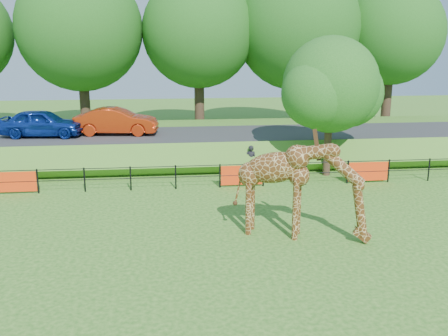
{
  "coord_description": "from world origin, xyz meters",
  "views": [
    {
      "loc": [
        -0.28,
        -13.7,
        6.46
      ],
      "look_at": [
        1.7,
        3.73,
        2.0
      ],
      "focal_mm": 40.0,
      "sensor_mm": 36.0,
      "label": 1
    }
  ],
  "objects_px": {
    "car_blue": "(42,123)",
    "tree_east": "(332,88)",
    "giraffe": "(302,190)",
    "visitor": "(251,160)",
    "car_red": "(117,121)"
  },
  "relations": [
    {
      "from": "giraffe",
      "to": "car_blue",
      "type": "distance_m",
      "value": 16.58
    },
    {
      "from": "giraffe",
      "to": "visitor",
      "type": "relative_size",
      "value": 3.1
    },
    {
      "from": "tree_east",
      "to": "car_blue",
      "type": "bearing_deg",
      "value": 163.21
    },
    {
      "from": "tree_east",
      "to": "car_red",
      "type": "bearing_deg",
      "value": 156.49
    },
    {
      "from": "tree_east",
      "to": "visitor",
      "type": "bearing_deg",
      "value": 173.5
    },
    {
      "from": "tree_east",
      "to": "giraffe",
      "type": "bearing_deg",
      "value": -114.15
    },
    {
      "from": "visitor",
      "to": "tree_east",
      "type": "height_order",
      "value": "tree_east"
    },
    {
      "from": "car_red",
      "to": "tree_east",
      "type": "relative_size",
      "value": 0.67
    },
    {
      "from": "car_blue",
      "to": "tree_east",
      "type": "distance_m",
      "value": 15.46
    },
    {
      "from": "giraffe",
      "to": "tree_east",
      "type": "distance_m",
      "value": 8.96
    },
    {
      "from": "car_red",
      "to": "tree_east",
      "type": "height_order",
      "value": "tree_east"
    },
    {
      "from": "car_blue",
      "to": "tree_east",
      "type": "relative_size",
      "value": 0.65
    },
    {
      "from": "giraffe",
      "to": "car_blue",
      "type": "bearing_deg",
      "value": 154.75
    },
    {
      "from": "car_red",
      "to": "giraffe",
      "type": "bearing_deg",
      "value": -143.87
    },
    {
      "from": "car_blue",
      "to": "car_red",
      "type": "height_order",
      "value": "car_blue"
    }
  ]
}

